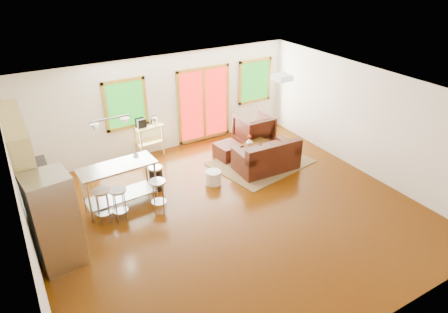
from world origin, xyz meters
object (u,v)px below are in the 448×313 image
armchair (254,128)px  refrigerator (55,221)px  ottoman (228,151)px  coffee_table (256,146)px  loveseat (267,158)px  kitchen_cart (147,130)px  island (119,178)px  rug (261,163)px

armchair → refrigerator: bearing=22.9°
ottoman → coffee_table: bearing=-25.2°
loveseat → coffee_table: size_ratio=1.57×
kitchen_cart → refrigerator: bearing=-132.0°
island → kitchen_cart: (1.37, 1.94, 0.07)m
ottoman → island: size_ratio=0.37×
island → kitchen_cart: bearing=54.8°
loveseat → island: size_ratio=0.97×
armchair → coffee_table: bearing=60.7°
armchair → island: bearing=15.9°
coffee_table → refrigerator: (-5.22, -1.61, 0.57)m
kitchen_cart → ottoman: bearing=-34.0°
island → refrigerator: bearing=-140.8°
rug → loveseat: 0.47m
armchair → ottoman: (-1.09, -0.41, -0.27)m
rug → refrigerator: refrigerator is taller
kitchen_cart → rug: bearing=-38.6°
loveseat → ottoman: (-0.52, 1.03, -0.12)m
rug → coffee_table: (0.08, 0.37, 0.30)m
rug → ottoman: size_ratio=3.91×
armchair → island: 4.37m
armchair → refrigerator: refrigerator is taller
coffee_table → refrigerator: 5.50m
loveseat → ottoman: 1.16m
loveseat → refrigerator: (-5.07, -0.89, 0.56)m
armchair → kitchen_cart: kitchen_cart is taller
ottoman → refrigerator: size_ratio=0.34×
refrigerator → kitchen_cart: refrigerator is taller
armchair → ottoman: armchair is taller
ottoman → island: bearing=-166.4°
ottoman → refrigerator: 4.99m
rug → ottoman: (-0.60, 0.69, 0.19)m
rug → kitchen_cart: bearing=141.4°
kitchen_cart → coffee_table: bearing=-31.7°
loveseat → kitchen_cart: (-2.26, 2.21, 0.43)m
loveseat → island: island is taller
loveseat → ottoman: size_ratio=2.61×
loveseat → kitchen_cart: kitchen_cart is taller
island → armchair: bearing=15.5°
rug → kitchen_cart: kitchen_cart is taller
ottoman → island: island is taller
coffee_table → rug: bearing=-101.7°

